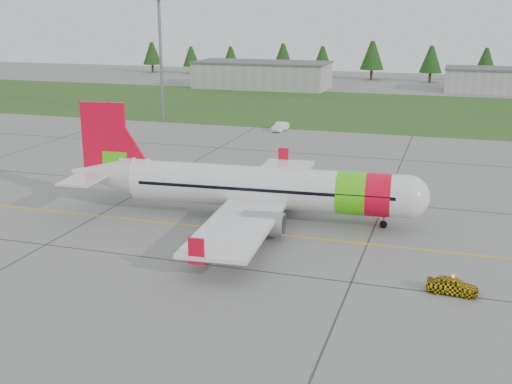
% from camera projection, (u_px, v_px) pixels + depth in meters
% --- Properties ---
extents(ground, '(320.00, 320.00, 0.00)m').
position_uv_depth(ground, '(218.00, 266.00, 47.88)').
color(ground, gray).
rests_on(ground, ground).
extents(aircraft, '(33.67, 31.06, 10.19)m').
position_uv_depth(aircraft, '(257.00, 187.00, 58.06)').
color(aircraft, white).
rests_on(aircraft, ground).
extents(follow_me_car, '(1.27, 1.46, 3.43)m').
position_uv_depth(follow_me_car, '(454.00, 270.00, 42.79)').
color(follow_me_car, yellow).
rests_on(follow_me_car, ground).
extents(service_van, '(1.62, 1.56, 4.16)m').
position_uv_depth(service_van, '(280.00, 118.00, 100.82)').
color(service_van, white).
rests_on(service_van, ground).
extents(grass_strip, '(320.00, 50.00, 0.03)m').
position_uv_depth(grass_strip, '(369.00, 110.00, 123.12)').
color(grass_strip, '#30561E').
rests_on(grass_strip, ground).
extents(taxi_guideline, '(120.00, 0.25, 0.02)m').
position_uv_depth(taxi_guideline, '(251.00, 232.00, 55.22)').
color(taxi_guideline, gold).
rests_on(taxi_guideline, ground).
extents(hangar_west, '(32.00, 14.00, 6.00)m').
position_uv_depth(hangar_west, '(262.00, 76.00, 156.65)').
color(hangar_west, '#A8A8A3').
rests_on(hangar_west, ground).
extents(hangar_east, '(24.00, 12.00, 5.20)m').
position_uv_depth(hangar_east, '(499.00, 81.00, 148.23)').
color(hangar_east, '#A8A8A3').
rests_on(hangar_east, ground).
extents(floodlight_mast, '(0.50, 0.50, 20.00)m').
position_uv_depth(floodlight_mast, '(161.00, 62.00, 107.60)').
color(floodlight_mast, slate).
rests_on(floodlight_mast, ground).
extents(treeline, '(160.00, 8.00, 10.00)m').
position_uv_depth(treeline, '(398.00, 62.00, 173.14)').
color(treeline, '#1C3F14').
rests_on(treeline, ground).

